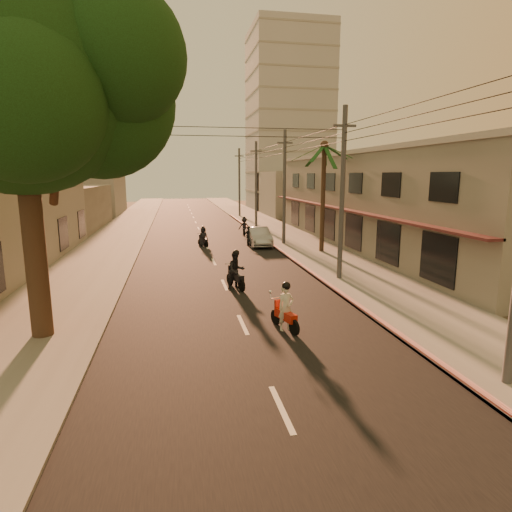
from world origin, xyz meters
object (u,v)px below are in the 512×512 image
object	(u,v)px
palm_tree	(324,152)
parked_car	(259,237)
scooter_mid_b	(249,237)
broadleaf_tree	(33,81)
scooter_far_a	(203,237)
scooter_mid_a	(236,271)
scooter_far_b	(244,227)
scooter_red	(286,309)

from	to	relation	value
palm_tree	parked_car	xyz separation A→B (m)	(-3.88, 3.91, -6.42)
palm_tree	scooter_mid_b	distance (m)	8.96
broadleaf_tree	scooter_far_a	bearing A→B (deg)	70.69
scooter_mid_a	scooter_mid_b	size ratio (longest dim) A/B	1.24
broadleaf_tree	palm_tree	bearing A→B (deg)	43.48
scooter_far_b	scooter_red	bearing A→B (deg)	-86.21
scooter_red	scooter_mid_b	distance (m)	19.06
scooter_far_a	scooter_far_b	size ratio (longest dim) A/B	0.91
palm_tree	scooter_mid_b	bearing A→B (deg)	138.43
scooter_red	scooter_mid_a	bearing A→B (deg)	81.59
broadleaf_tree	scooter_far_b	xyz separation A→B (m)	(10.53, 23.74, -7.67)
scooter_red	parked_car	xyz separation A→B (m)	(2.68, 18.74, -0.08)
broadleaf_tree	parked_car	distance (m)	22.15
scooter_mid_b	scooter_far_a	distance (m)	3.59
parked_car	scooter_mid_a	bearing A→B (deg)	-105.05
scooter_red	scooter_far_a	bearing A→B (deg)	77.72
broadleaf_tree	scooter_far_a	distance (m)	20.74
scooter_mid_b	broadleaf_tree	bearing A→B (deg)	-109.23
scooter_far_a	scooter_mid_a	bearing A→B (deg)	-110.19
scooter_mid_b	parked_car	world-z (taller)	scooter_mid_b
palm_tree	parked_car	size ratio (longest dim) A/B	1.84
scooter_far_a	broadleaf_tree	bearing A→B (deg)	-132.75
palm_tree	scooter_mid_b	xyz separation A→B (m)	(-4.66, 4.13, -6.44)
scooter_red	scooter_mid_b	world-z (taller)	scooter_red
scooter_far_b	scooter_mid_b	bearing A→B (deg)	-86.24
scooter_mid_b	scooter_far_b	xyz separation A→B (m)	(0.58, 5.75, 0.10)
scooter_red	broadleaf_tree	bearing A→B (deg)	155.78
palm_tree	scooter_mid_a	distance (m)	13.14
scooter_mid_b	parked_car	xyz separation A→B (m)	(0.78, -0.22, 0.02)
broadleaf_tree	scooter_red	xyz separation A→B (m)	(8.05, -0.97, -7.66)
broadleaf_tree	palm_tree	size ratio (longest dim) A/B	1.48
palm_tree	scooter_mid_a	bearing A→B (deg)	-130.48
scooter_red	parked_car	world-z (taller)	scooter_red
scooter_mid_b	scooter_far_a	world-z (taller)	scooter_far_a
scooter_mid_a	scooter_mid_b	distance (m)	13.24
scooter_far_a	parked_car	bearing A→B (deg)	-28.59
broadleaf_tree	scooter_mid_b	xyz separation A→B (m)	(9.95, 17.99, -7.77)
palm_tree	broadleaf_tree	bearing A→B (deg)	-136.52
scooter_mid_b	scooter_far_b	bearing A→B (deg)	93.97
scooter_far_a	palm_tree	bearing A→B (deg)	-50.98
broadleaf_tree	scooter_red	distance (m)	11.16
broadleaf_tree	parked_car	world-z (taller)	broadleaf_tree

